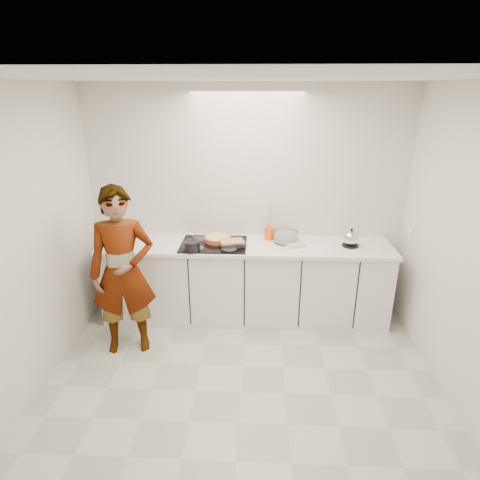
{
  "coord_description": "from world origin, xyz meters",
  "views": [
    {
      "loc": [
        0.12,
        -2.85,
        2.54
      ],
      "look_at": [
        -0.05,
        1.05,
        1.05
      ],
      "focal_mm": 30.0,
      "sensor_mm": 36.0,
      "label": 1
    }
  ],
  "objects_px": {
    "baking_dish": "(232,243)",
    "cook": "(123,272)",
    "tart_dish": "(218,238)",
    "kettle": "(351,239)",
    "saucepan": "(192,246)",
    "hob": "(214,244)",
    "mixing_bowl": "(286,237)",
    "utensil_crock": "(269,233)"
  },
  "relations": [
    {
      "from": "hob",
      "to": "baking_dish",
      "type": "height_order",
      "value": "baking_dish"
    },
    {
      "from": "mixing_bowl",
      "to": "cook",
      "type": "height_order",
      "value": "cook"
    },
    {
      "from": "baking_dish",
      "to": "kettle",
      "type": "relative_size",
      "value": 1.57
    },
    {
      "from": "saucepan",
      "to": "mixing_bowl",
      "type": "relative_size",
      "value": 0.68
    },
    {
      "from": "saucepan",
      "to": "baking_dish",
      "type": "xyz_separation_m",
      "value": [
        0.42,
        0.16,
        -0.02
      ]
    },
    {
      "from": "hob",
      "to": "saucepan",
      "type": "relative_size",
      "value": 3.32
    },
    {
      "from": "baking_dish",
      "to": "kettle",
      "type": "xyz_separation_m",
      "value": [
        1.3,
        0.07,
        0.04
      ]
    },
    {
      "from": "tart_dish",
      "to": "utensil_crock",
      "type": "xyz_separation_m",
      "value": [
        0.58,
        0.12,
        0.03
      ]
    },
    {
      "from": "saucepan",
      "to": "mixing_bowl",
      "type": "distance_m",
      "value": 1.06
    },
    {
      "from": "hob",
      "to": "cook",
      "type": "xyz_separation_m",
      "value": [
        -0.82,
        -0.63,
        -0.06
      ]
    },
    {
      "from": "tart_dish",
      "to": "saucepan",
      "type": "xyz_separation_m",
      "value": [
        -0.25,
        -0.29,
        0.02
      ]
    },
    {
      "from": "hob",
      "to": "cook",
      "type": "distance_m",
      "value": 1.04
    },
    {
      "from": "saucepan",
      "to": "utensil_crock",
      "type": "distance_m",
      "value": 0.93
    },
    {
      "from": "tart_dish",
      "to": "baking_dish",
      "type": "bearing_deg",
      "value": -37.69
    },
    {
      "from": "baking_dish",
      "to": "mixing_bowl",
      "type": "height_order",
      "value": "mixing_bowl"
    },
    {
      "from": "hob",
      "to": "cook",
      "type": "bearing_deg",
      "value": -142.53
    },
    {
      "from": "mixing_bowl",
      "to": "utensil_crock",
      "type": "distance_m",
      "value": 0.2
    },
    {
      "from": "tart_dish",
      "to": "saucepan",
      "type": "relative_size",
      "value": 1.86
    },
    {
      "from": "hob",
      "to": "tart_dish",
      "type": "distance_m",
      "value": 0.1
    },
    {
      "from": "mixing_bowl",
      "to": "kettle",
      "type": "distance_m",
      "value": 0.71
    },
    {
      "from": "utensil_crock",
      "to": "cook",
      "type": "distance_m",
      "value": 1.67
    },
    {
      "from": "saucepan",
      "to": "cook",
      "type": "xyz_separation_m",
      "value": [
        -0.61,
        -0.43,
        -0.12
      ]
    },
    {
      "from": "mixing_bowl",
      "to": "cook",
      "type": "relative_size",
      "value": 0.19
    },
    {
      "from": "kettle",
      "to": "cook",
      "type": "height_order",
      "value": "cook"
    },
    {
      "from": "hob",
      "to": "utensil_crock",
      "type": "relative_size",
      "value": 4.89
    },
    {
      "from": "mixing_bowl",
      "to": "tart_dish",
      "type": "bearing_deg",
      "value": -177.57
    },
    {
      "from": "hob",
      "to": "tart_dish",
      "type": "bearing_deg",
      "value": 68.0
    },
    {
      "from": "tart_dish",
      "to": "kettle",
      "type": "relative_size",
      "value": 1.97
    },
    {
      "from": "tart_dish",
      "to": "kettle",
      "type": "distance_m",
      "value": 1.47
    },
    {
      "from": "cook",
      "to": "kettle",
      "type": "bearing_deg",
      "value": 3.34
    },
    {
      "from": "hob",
      "to": "kettle",
      "type": "xyz_separation_m",
      "value": [
        1.5,
        0.02,
        0.08
      ]
    },
    {
      "from": "saucepan",
      "to": "utensil_crock",
      "type": "relative_size",
      "value": 1.47
    },
    {
      "from": "tart_dish",
      "to": "mixing_bowl",
      "type": "relative_size",
      "value": 1.27
    },
    {
      "from": "kettle",
      "to": "cook",
      "type": "relative_size",
      "value": 0.12
    },
    {
      "from": "tart_dish",
      "to": "mixing_bowl",
      "type": "bearing_deg",
      "value": 2.43
    },
    {
      "from": "saucepan",
      "to": "mixing_bowl",
      "type": "bearing_deg",
      "value": 17.52
    },
    {
      "from": "baking_dish",
      "to": "cook",
      "type": "bearing_deg",
      "value": -150.3
    },
    {
      "from": "cook",
      "to": "mixing_bowl",
      "type": "bearing_deg",
      "value": 12.45
    },
    {
      "from": "hob",
      "to": "saucepan",
      "type": "height_order",
      "value": "saucepan"
    },
    {
      "from": "mixing_bowl",
      "to": "kettle",
      "type": "bearing_deg",
      "value": -7.89
    },
    {
      "from": "utensil_crock",
      "to": "mixing_bowl",
      "type": "bearing_deg",
      "value": -25.7
    },
    {
      "from": "cook",
      "to": "baking_dish",
      "type": "bearing_deg",
      "value": 17.35
    }
  ]
}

